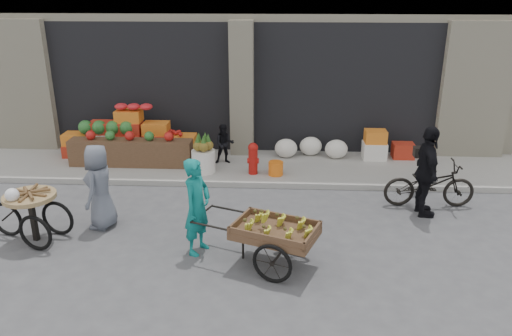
# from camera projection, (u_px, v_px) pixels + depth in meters

# --- Properties ---
(ground) EXTENTS (80.00, 80.00, 0.00)m
(ground) POSITION_uv_depth(u_px,v_px,m) (217.00, 262.00, 7.74)
(ground) COLOR #424244
(ground) RESTS_ON ground
(sidewalk) EXTENTS (18.00, 2.20, 0.12)m
(sidewalk) POSITION_uv_depth(u_px,v_px,m) (239.00, 167.00, 11.56)
(sidewalk) COLOR gray
(sidewalk) RESTS_ON ground
(building) EXTENTS (14.00, 6.45, 7.00)m
(building) POSITION_uv_depth(u_px,v_px,m) (250.00, 9.00, 14.08)
(building) COLOR beige
(building) RESTS_ON ground
(fruit_display) EXTENTS (3.10, 1.12, 1.24)m
(fruit_display) POSITION_uv_depth(u_px,v_px,m) (135.00, 137.00, 11.73)
(fruit_display) COLOR #AB2917
(fruit_display) RESTS_ON sidewalk
(pineapple_bin) EXTENTS (0.52, 0.52, 0.50)m
(pineapple_bin) POSITION_uv_depth(u_px,v_px,m) (204.00, 161.00, 11.02)
(pineapple_bin) COLOR silver
(pineapple_bin) RESTS_ON sidewalk
(fire_hydrant) EXTENTS (0.22, 0.22, 0.71)m
(fire_hydrant) POSITION_uv_depth(u_px,v_px,m) (253.00, 157.00, 10.87)
(fire_hydrant) COLOR #A5140F
(fire_hydrant) RESTS_ON sidewalk
(orange_bucket) EXTENTS (0.32, 0.32, 0.30)m
(orange_bucket) POSITION_uv_depth(u_px,v_px,m) (276.00, 168.00, 10.88)
(orange_bucket) COLOR orange
(orange_bucket) RESTS_ON sidewalk
(right_bay_goods) EXTENTS (3.35, 0.60, 0.70)m
(right_bay_goods) POSITION_uv_depth(u_px,v_px,m) (351.00, 147.00, 11.86)
(right_bay_goods) COLOR silver
(right_bay_goods) RESTS_ON sidewalk
(seated_person) EXTENTS (0.51, 0.43, 0.93)m
(seated_person) POSITION_uv_depth(u_px,v_px,m) (224.00, 144.00, 11.48)
(seated_person) COLOR black
(seated_person) RESTS_ON sidewalk
(banana_cart) EXTENTS (2.22, 1.49, 0.87)m
(banana_cart) POSITION_uv_depth(u_px,v_px,m) (272.00, 228.00, 7.45)
(banana_cart) COLOR brown
(banana_cart) RESTS_ON ground
(vendor_woman) EXTENTS (0.57, 0.68, 1.58)m
(vendor_woman) POSITION_uv_depth(u_px,v_px,m) (197.00, 207.00, 7.80)
(vendor_woman) COLOR #0E716D
(vendor_woman) RESTS_ON ground
(tricycle_cart) EXTENTS (1.46, 1.01, 0.95)m
(tricycle_cart) POSITION_uv_depth(u_px,v_px,m) (31.00, 209.00, 8.23)
(tricycle_cart) COLOR #9E7F51
(tricycle_cart) RESTS_ON ground
(vendor_grey) EXTENTS (0.55, 0.78, 1.51)m
(vendor_grey) POSITION_uv_depth(u_px,v_px,m) (100.00, 187.00, 8.64)
(vendor_grey) COLOR slate
(vendor_grey) RESTS_ON ground
(bicycle) EXTENTS (1.73, 0.63, 0.90)m
(bicycle) POSITION_uv_depth(u_px,v_px,m) (429.00, 184.00, 9.55)
(bicycle) COLOR black
(bicycle) RESTS_ON ground
(cyclist) EXTENTS (0.44, 1.01, 1.71)m
(cyclist) POSITION_uv_depth(u_px,v_px,m) (427.00, 172.00, 9.05)
(cyclist) COLOR black
(cyclist) RESTS_ON ground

